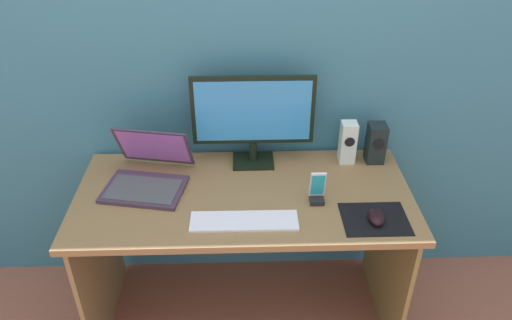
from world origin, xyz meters
TOP-DOWN VIEW (x-y plane):
  - ground_plane at (0.00, 0.00)m, footprint 8.00×8.00m
  - wall_back at (0.00, 0.36)m, footprint 6.00×0.04m
  - desk at (0.00, 0.00)m, footprint 1.37×0.64m
  - monitor at (0.05, 0.23)m, footprint 0.52×0.14m
  - speaker_right at (0.58, 0.23)m, footprint 0.08×0.09m
  - speaker_near_monitor at (0.46, 0.23)m, footprint 0.07×0.07m
  - laptop at (-0.40, 0.08)m, footprint 0.37×0.37m
  - keyboard_external at (0.00, -0.18)m, footprint 0.41×0.12m
  - mousepad at (0.49, -0.18)m, footprint 0.25×0.20m
  - mouse at (0.50, -0.19)m, footprint 0.07×0.11m
  - phone_in_dock at (0.29, -0.06)m, footprint 0.06×0.05m

SIDE VIEW (x-z plane):
  - ground_plane at x=0.00m, z-range 0.00..0.00m
  - desk at x=0.00m, z-range 0.21..0.93m
  - mousepad at x=0.49m, z-range 0.72..0.72m
  - keyboard_external at x=0.00m, z-range 0.72..0.73m
  - mouse at x=0.50m, z-range 0.72..0.76m
  - laptop at x=-0.40m, z-range 0.66..0.87m
  - phone_in_dock at x=0.29m, z-range 0.70..0.84m
  - speaker_right at x=0.58m, z-range 0.72..0.90m
  - speaker_near_monitor at x=0.46m, z-range 0.72..0.91m
  - monitor at x=0.05m, z-range 0.75..1.16m
  - wall_back at x=0.00m, z-range 0.00..2.50m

